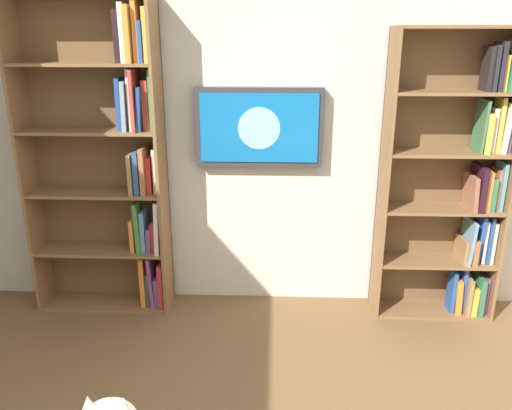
{
  "coord_description": "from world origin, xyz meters",
  "views": [
    {
      "loc": [
        -0.06,
        1.24,
        1.9
      ],
      "look_at": [
        0.03,
        -1.03,
        1.13
      ],
      "focal_mm": 35.33,
      "sensor_mm": 36.0,
      "label": 1
    }
  ],
  "objects": [
    {
      "name": "wall_back",
      "position": [
        0.0,
        -2.23,
        1.35
      ],
      "size": [
        4.52,
        0.06,
        2.7
      ],
      "primitive_type": "cube",
      "color": "beige",
      "rests_on": "ground"
    },
    {
      "name": "bookshelf_left",
      "position": [
        -1.29,
        -2.06,
        0.94
      ],
      "size": [
        0.82,
        0.28,
        1.96
      ],
      "color": "brown",
      "rests_on": "ground"
    },
    {
      "name": "bookshelf_right",
      "position": [
        1.06,
        -2.06,
        1.09
      ],
      "size": [
        0.95,
        0.28,
        2.16
      ],
      "color": "brown",
      "rests_on": "ground"
    },
    {
      "name": "wall_mounted_tv",
      "position": [
        0.06,
        -2.15,
        1.31
      ],
      "size": [
        0.86,
        0.07,
        0.53
      ],
      "color": "#333338"
    }
  ]
}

